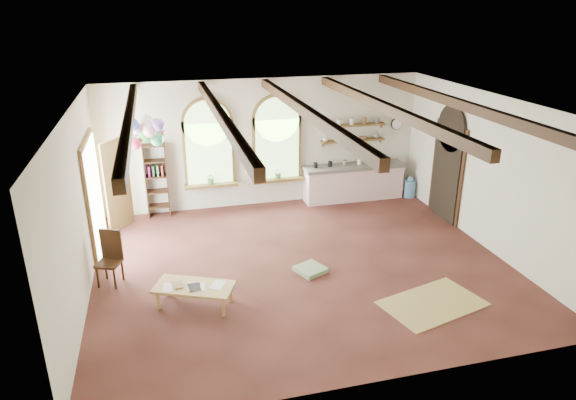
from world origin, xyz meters
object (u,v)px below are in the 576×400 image
object	(u,v)px
side_chair	(110,269)
balloon_cluster	(147,132)
kitchen_counter	(353,182)
coffee_table	(194,288)

from	to	relation	value
side_chair	balloon_cluster	xyz separation A→B (m)	(0.85, 2.09, 2.04)
kitchen_counter	coffee_table	bearing A→B (deg)	-137.43
coffee_table	balloon_cluster	distance (m)	3.85
kitchen_counter	side_chair	size ratio (longest dim) A/B	2.62
coffee_table	balloon_cluster	world-z (taller)	balloon_cluster
kitchen_counter	balloon_cluster	size ratio (longest dim) A/B	2.30
coffee_table	side_chair	xyz separation A→B (m)	(-1.44, 1.14, -0.04)
kitchen_counter	coffee_table	world-z (taller)	kitchen_counter
kitchen_counter	side_chair	xyz separation A→B (m)	(-5.94, -2.99, -0.18)
side_chair	balloon_cluster	bearing A→B (deg)	67.86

